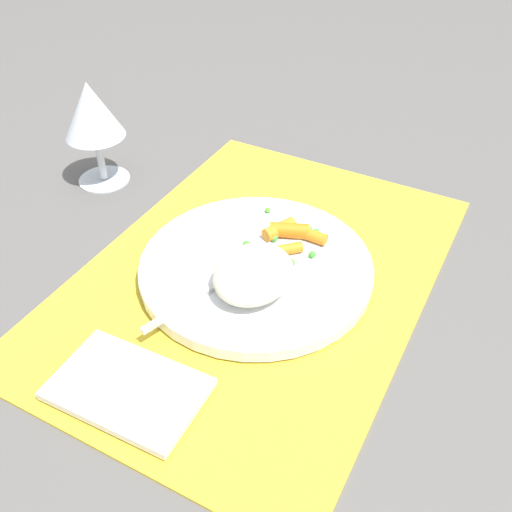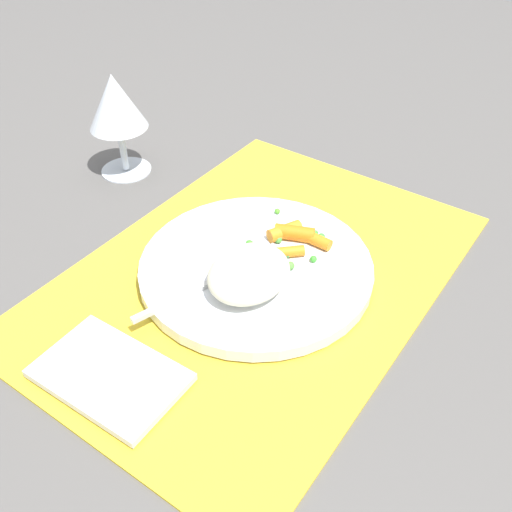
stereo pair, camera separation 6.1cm
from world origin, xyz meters
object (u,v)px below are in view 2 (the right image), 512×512
(wine_glass, at_px, (116,105))
(napkin, at_px, (110,375))
(plate, at_px, (256,268))
(carrot_portion, at_px, (295,237))
(rice_mound, at_px, (249,273))
(fork, at_px, (227,275))

(wine_glass, bearing_deg, napkin, -137.30)
(plate, relative_size, wine_glass, 1.82)
(carrot_portion, height_order, napkin, carrot_portion)
(carrot_portion, xyz_separation_m, wine_glass, (0.02, 0.30, 0.07))
(rice_mound, distance_m, wine_glass, 0.33)
(plate, distance_m, carrot_portion, 0.06)
(rice_mound, bearing_deg, napkin, 165.61)
(wine_glass, height_order, napkin, wine_glass)
(fork, relative_size, wine_glass, 1.27)
(napkin, bearing_deg, carrot_portion, -9.23)
(napkin, bearing_deg, rice_mound, -14.39)
(fork, bearing_deg, wine_glass, 66.62)
(plate, height_order, carrot_portion, carrot_portion)
(rice_mound, height_order, carrot_portion, rice_mound)
(carrot_portion, relative_size, fork, 0.40)
(plate, height_order, wine_glass, wine_glass)
(rice_mound, bearing_deg, wine_glass, 68.91)
(wine_glass, bearing_deg, fork, -113.38)
(plate, distance_m, rice_mound, 0.05)
(wine_glass, bearing_deg, carrot_portion, -94.43)
(plate, relative_size, napkin, 1.90)
(rice_mound, height_order, napkin, rice_mound)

